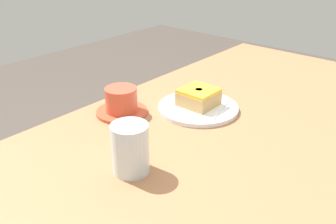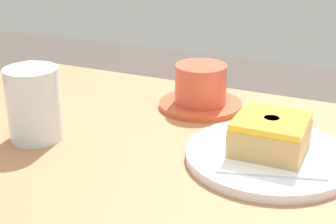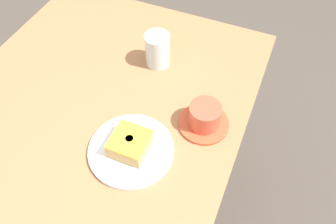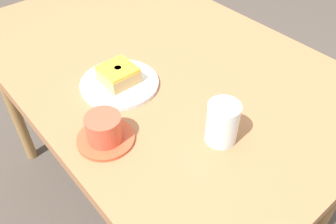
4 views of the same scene
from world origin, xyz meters
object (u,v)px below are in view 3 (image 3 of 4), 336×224
coffee_cup (204,117)px  donut_glazed_square (130,143)px  plate_glazed_square (131,150)px  water_glass (158,50)px

coffee_cup → donut_glazed_square: bearing=-43.4°
plate_glazed_square → water_glass: (-0.32, -0.07, 0.05)m
plate_glazed_square → water_glass: 0.33m
plate_glazed_square → coffee_cup: (-0.15, 0.14, 0.03)m
water_glass → coffee_cup: size_ratio=0.76×
water_glass → coffee_cup: (0.17, 0.21, -0.02)m
plate_glazed_square → coffee_cup: coffee_cup is taller
plate_glazed_square → donut_glazed_square: size_ratio=2.40×
plate_glazed_square → water_glass: size_ratio=2.08×
donut_glazed_square → coffee_cup: 0.20m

